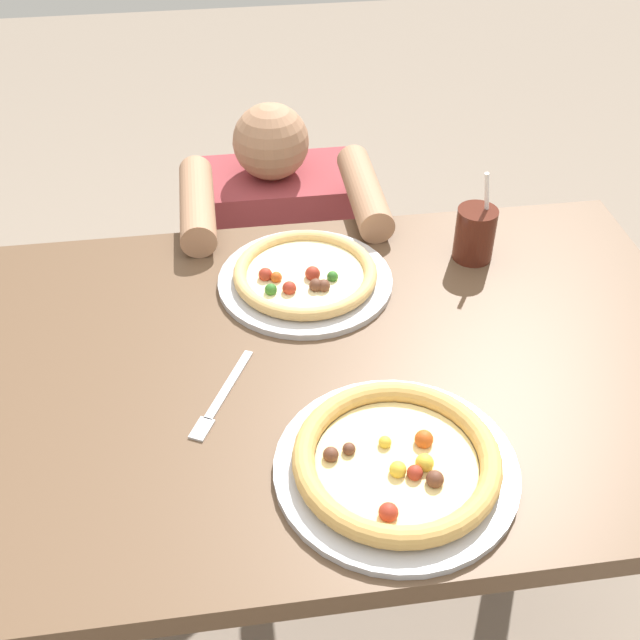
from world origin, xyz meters
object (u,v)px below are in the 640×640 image
Objects in this scene: pizza_near at (397,462)px; pizza_far at (305,276)px; fork at (221,398)px; diner_seated at (277,284)px; drink_cup_colored at (475,234)px.

pizza_far is at bearing 98.91° from pizza_near.
fork is 0.84m from diner_seated.
diner_seated is (0.15, 0.74, -0.36)m from fork.
diner_seated is (-0.02, 0.47, -0.37)m from pizza_far.
pizza_near is 1.08× the size of pizza_far.
drink_cup_colored is 0.59m from fork.
pizza_near is 0.56m from drink_cup_colored.
pizza_near is at bearing -81.09° from pizza_far.
drink_cup_colored reaches higher than fork.
pizza_near is 1.88× the size of drink_cup_colored.
diner_seated is (-0.34, 0.43, -0.41)m from drink_cup_colored.
pizza_near is 0.39× the size of diner_seated.
fork is at bearing -147.52° from drink_cup_colored.
pizza_near is 0.46m from pizza_far.
drink_cup_colored is 0.68m from diner_seated.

